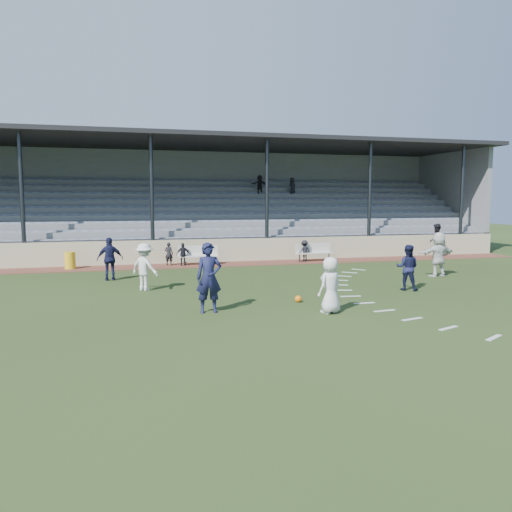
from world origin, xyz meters
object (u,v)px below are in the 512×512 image
(bench_left, at_px, (198,253))
(bench_right, at_px, (314,250))
(trash_bin, at_px, (70,260))
(player_white_lead, at_px, (330,285))
(official, at_px, (436,240))
(football, at_px, (298,299))
(player_navy_lead, at_px, (209,278))

(bench_left, distance_m, bench_right, 6.09)
(bench_left, height_order, trash_bin, bench_left)
(player_white_lead, height_order, official, official)
(bench_left, bearing_deg, football, -75.54)
(bench_left, xyz_separation_m, player_white_lead, (2.12, -11.57, 0.22))
(player_navy_lead, xyz_separation_m, official, (14.75, 10.68, -0.05))
(bench_right, height_order, official, official)
(football, bearing_deg, trash_bin, 128.01)
(player_navy_lead, relative_size, official, 1.07)
(player_white_lead, height_order, player_navy_lead, player_navy_lead)
(bench_left, xyz_separation_m, player_navy_lead, (-1.20, -10.62, 0.42))
(trash_bin, relative_size, official, 0.42)
(official, bearing_deg, bench_right, -51.65)
(bench_right, bearing_deg, player_navy_lead, -129.02)
(player_navy_lead, bearing_deg, football, 15.15)
(bench_right, relative_size, football, 9.32)
(trash_bin, xyz_separation_m, official, (19.57, 0.05, 0.54))
(bench_left, bearing_deg, bench_right, 3.83)
(player_navy_lead, distance_m, official, 18.21)
(trash_bin, bearing_deg, player_white_lead, -54.92)
(bench_left, distance_m, football, 10.08)
(player_navy_lead, bearing_deg, bench_left, 85.38)
(trash_bin, relative_size, player_navy_lead, 0.39)
(bench_left, bearing_deg, trash_bin, -175.69)
(bench_left, xyz_separation_m, trash_bin, (-6.02, 0.02, -0.17))
(football, height_order, official, official)
(bench_left, distance_m, official, 13.55)
(trash_bin, bearing_deg, player_navy_lead, -65.64)
(bench_left, relative_size, player_white_lead, 1.26)
(football, xyz_separation_m, official, (11.80, 9.98, 0.85))
(trash_bin, distance_m, player_white_lead, 14.17)
(trash_bin, height_order, official, official)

